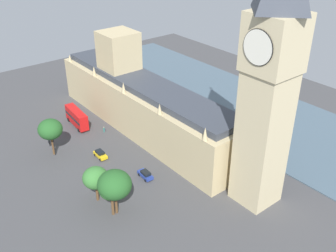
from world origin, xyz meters
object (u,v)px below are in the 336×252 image
car_blue_midblock (145,174)px  plane_tree_opposite_hall (115,185)px  plane_tree_near_tower (111,189)px  pedestrian_leading (73,106)px  plane_tree_by_river_gate (50,129)px  car_yellow_cab_under_trees (100,154)px  street_lamp_kerbside (53,139)px  plane_tree_trailing (96,178)px  double_decker_bus_corner (77,117)px  clock_tower (271,70)px  parliament_building (141,101)px  street_lamp_slot_10 (48,131)px  pedestrian_far_end (104,130)px

car_blue_midblock → plane_tree_opposite_hall: bearing=-149.2°
car_blue_midblock → plane_tree_near_tower: 14.53m
pedestrian_leading → plane_tree_by_river_gate: plane_tree_by_river_gate is taller
car_yellow_cab_under_trees → street_lamp_kerbside: 11.98m
plane_tree_trailing → plane_tree_near_tower: bearing=91.9°
double_decker_bus_corner → car_blue_midblock: (-0.48, 31.89, -1.75)m
clock_tower → parliament_building: bearing=-89.9°
plane_tree_by_river_gate → plane_tree_opposite_hall: size_ratio=0.97×
parliament_building → plane_tree_trailing: size_ratio=8.31×
car_yellow_cab_under_trees → street_lamp_slot_10: (7.54, -12.65, 3.50)m
clock_tower → car_yellow_cab_under_trees: 47.07m
car_yellow_cab_under_trees → street_lamp_slot_10: size_ratio=0.67×
clock_tower → pedestrian_leading: 69.30m
parliament_building → double_decker_bus_corner: (14.15, -11.51, -5.02)m
plane_tree_trailing → pedestrian_far_end: bearing=-123.3°
clock_tower → car_blue_midblock: clock_tower is taller
parliament_building → plane_tree_by_river_gate: 25.70m
plane_tree_near_tower → double_decker_bus_corner: bearing=-107.2°
double_decker_bus_corner → street_lamp_kerbside: bearing=46.6°
pedestrian_far_end → parliament_building: bearing=92.5°
double_decker_bus_corner → plane_tree_opposite_hall: bearing=78.5°
plane_tree_trailing → plane_tree_by_river_gate: bearing=-91.0°
parliament_building → double_decker_bus_corner: bearing=-39.1°
street_lamp_slot_10 → parliament_building: bearing=166.6°
car_blue_midblock → plane_tree_trailing: (12.36, 0.02, 4.80)m
car_yellow_cab_under_trees → plane_tree_opposite_hall: 21.87m
parliament_building → pedestrian_leading: parliament_building is taller
double_decker_bus_corner → pedestrian_leading: (-3.94, -10.61, -1.94)m
parliament_building → plane_tree_near_tower: size_ratio=7.86×
double_decker_bus_corner → street_lamp_kerbside: (11.40, 10.25, 1.95)m
plane_tree_by_river_gate → street_lamp_slot_10: plane_tree_by_river_gate is taller
pedestrian_far_end → plane_tree_opposite_hall: (14.82, 29.88, 6.26)m
parliament_building → car_yellow_cab_under_trees: bearing=21.0°
double_decker_bus_corner → car_yellow_cab_under_trees: bearing=84.5°
street_lamp_slot_10 → car_blue_midblock: bearing=113.1°
car_yellow_cab_under_trees → pedestrian_leading: (-7.17, -28.81, -0.19)m
clock_tower → street_lamp_slot_10: size_ratio=8.82×
parliament_building → car_yellow_cab_under_trees: 19.81m
plane_tree_trailing → clock_tower: bearing=142.5°
plane_tree_opposite_hall → street_lamp_kerbside: size_ratio=1.49×
double_decker_bus_corner → street_lamp_kerbside: 15.46m
plane_tree_trailing → plane_tree_opposite_hall: bearing=99.6°
plane_tree_opposite_hall → plane_tree_by_river_gate: bearing=-88.8°
car_yellow_cab_under_trees → plane_tree_opposite_hall: size_ratio=0.43×
clock_tower → car_blue_midblock: 36.90m
pedestrian_leading → street_lamp_slot_10: street_lamp_slot_10 is taller
clock_tower → plane_tree_by_river_gate: bearing=-58.7°
street_lamp_kerbside → car_blue_midblock: bearing=118.8°
street_lamp_kerbside → plane_tree_opposite_hall: bearing=91.1°
plane_tree_trailing → plane_tree_opposite_hall: 6.07m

